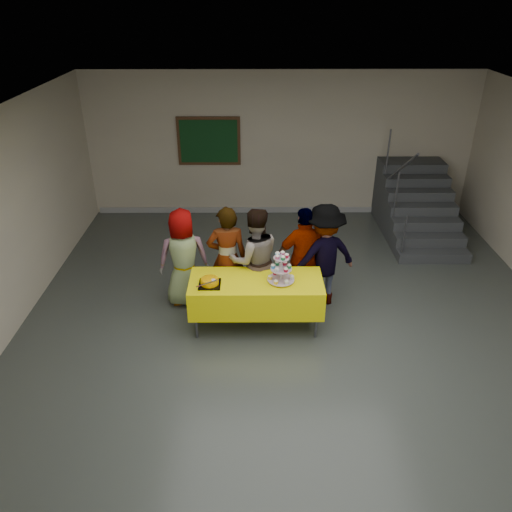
{
  "coord_description": "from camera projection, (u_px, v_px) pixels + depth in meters",
  "views": [
    {
      "loc": [
        -0.57,
        -5.21,
        4.39
      ],
      "look_at": [
        -0.53,
        0.99,
        1.05
      ],
      "focal_mm": 35.0,
      "sensor_mm": 36.0,
      "label": 1
    }
  ],
  "objects": [
    {
      "name": "schoolchild_c",
      "position": [
        255.0,
        260.0,
        7.43
      ],
      "size": [
        0.9,
        0.76,
        1.63
      ],
      "primitive_type": "imported",
      "rotation": [
        0.0,
        0.0,
        3.34
      ],
      "color": "slate",
      "rests_on": "ground"
    },
    {
      "name": "bake_table",
      "position": [
        256.0,
        293.0,
        7.09
      ],
      "size": [
        1.88,
        0.78,
        0.77
      ],
      "color": "#595960",
      "rests_on": "ground"
    },
    {
      "name": "noticeboard",
      "position": [
        209.0,
        141.0,
        10.27
      ],
      "size": [
        1.3,
        0.05,
        1.0
      ],
      "color": "#472B16",
      "rests_on": "ground"
    },
    {
      "name": "schoolchild_e",
      "position": [
        323.0,
        256.0,
        7.52
      ],
      "size": [
        1.21,
        0.94,
        1.65
      ],
      "primitive_type": "imported",
      "rotation": [
        0.0,
        0.0,
        3.5
      ],
      "color": "slate",
      "rests_on": "ground"
    },
    {
      "name": "room_shell",
      "position": [
        303.0,
        213.0,
        5.67
      ],
      "size": [
        10.0,
        10.04,
        3.02
      ],
      "color": "#4C514C",
      "rests_on": "ground"
    },
    {
      "name": "cupcake_stand",
      "position": [
        281.0,
        270.0,
        6.88
      ],
      "size": [
        0.38,
        0.38,
        0.44
      ],
      "color": "silver",
      "rests_on": "bake_table"
    },
    {
      "name": "schoolchild_d",
      "position": [
        304.0,
        257.0,
        7.52
      ],
      "size": [
        0.99,
        0.55,
        1.6
      ],
      "primitive_type": "imported",
      "rotation": [
        0.0,
        0.0,
        3.32
      ],
      "color": "slate",
      "rests_on": "ground"
    },
    {
      "name": "bear_cake",
      "position": [
        210.0,
        281.0,
        6.86
      ],
      "size": [
        0.32,
        0.36,
        0.12
      ],
      "color": "black",
      "rests_on": "bake_table"
    },
    {
      "name": "schoolchild_a",
      "position": [
        184.0,
        258.0,
        7.55
      ],
      "size": [
        0.84,
        0.62,
        1.56
      ],
      "primitive_type": "imported",
      "rotation": [
        0.0,
        0.0,
        3.31
      ],
      "color": "slate",
      "rests_on": "ground"
    },
    {
      "name": "schoolchild_b",
      "position": [
        227.0,
        258.0,
        7.44
      ],
      "size": [
        0.65,
        0.46,
        1.65
      ],
      "primitive_type": "imported",
      "rotation": [
        0.0,
        0.0,
        3.26
      ],
      "color": "slate",
      "rests_on": "ground"
    },
    {
      "name": "staircase",
      "position": [
        414.0,
        206.0,
        10.08
      ],
      "size": [
        1.3,
        2.4,
        2.04
      ],
      "color": "#424447",
      "rests_on": "ground"
    }
  ]
}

